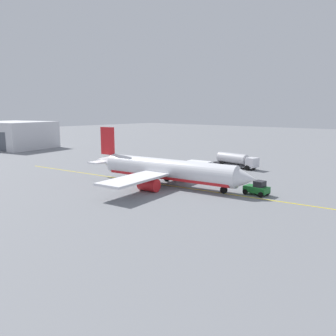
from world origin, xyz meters
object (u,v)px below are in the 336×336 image
object	(u,v)px
safety_cone_nose	(256,191)
fuel_tanker	(236,160)
refueling_worker	(213,169)
pushback_tug	(257,188)
airplane	(165,170)

from	to	relation	value
safety_cone_nose	fuel_tanker	bearing A→B (deg)	128.07
fuel_tanker	refueling_worker	distance (m)	9.23
pushback_tug	fuel_tanker	bearing A→B (deg)	127.76
airplane	refueling_worker	distance (m)	14.57
pushback_tug	safety_cone_nose	world-z (taller)	pushback_tug
fuel_tanker	refueling_worker	xyz separation A→B (m)	(0.06, -9.18, -0.91)
airplane	pushback_tug	size ratio (longest dim) A/B	8.88
airplane	pushback_tug	distance (m)	15.62
airplane	fuel_tanker	distance (m)	23.66
safety_cone_nose	pushback_tug	bearing A→B (deg)	-57.41
fuel_tanker	pushback_tug	world-z (taller)	fuel_tanker
refueling_worker	safety_cone_nose	size ratio (longest dim) A/B	2.91
fuel_tanker	pushback_tug	size ratio (longest dim) A/B	2.98
refueling_worker	safety_cone_nose	world-z (taller)	refueling_worker
fuel_tanker	safety_cone_nose	bearing A→B (deg)	-51.93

